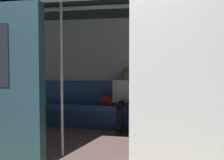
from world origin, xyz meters
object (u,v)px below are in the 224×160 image
(train_car, at_px, (103,47))
(grab_pole_door, at_px, (62,77))
(bench_seat, at_px, (120,111))
(person_seated, at_px, (126,95))
(handbag, at_px, (107,100))
(grab_pole_far, at_px, (132,77))
(book, at_px, (142,105))

(train_car, xyz_separation_m, grab_pole_door, (0.39, 0.76, -0.45))
(bench_seat, relative_size, person_seated, 2.72)
(person_seated, relative_size, handbag, 4.56)
(train_car, distance_m, handbag, 1.46)
(bench_seat, height_order, grab_pole_door, grab_pole_door)
(person_seated, distance_m, grab_pole_door, 1.87)
(train_car, relative_size, grab_pole_door, 2.94)
(handbag, relative_size, grab_pole_door, 0.12)
(grab_pole_door, xyz_separation_m, grab_pole_far, (-0.94, -0.06, 0.00))
(person_seated, relative_size, grab_pole_door, 0.55)
(person_seated, distance_m, grab_pole_far, 1.75)
(book, xyz_separation_m, grab_pole_door, (0.90, 1.85, 0.62))
(person_seated, bearing_deg, bench_seat, -21.81)
(person_seated, bearing_deg, handbag, -13.86)
(person_seated, bearing_deg, train_car, 77.82)
(train_car, xyz_separation_m, bench_seat, (-0.08, -1.02, -1.18))
(grab_pole_far, bearing_deg, train_car, -51.87)
(bench_seat, relative_size, book, 14.67)
(bench_seat, height_order, person_seated, person_seated)
(grab_pole_door, bearing_deg, train_car, -117.28)
(person_seated, bearing_deg, book, -157.93)
(bench_seat, xyz_separation_m, handbag, (0.27, -0.05, 0.19))
(handbag, bearing_deg, grab_pole_door, 83.59)
(train_car, bearing_deg, bench_seat, -94.37)
(book, bearing_deg, grab_pole_far, 113.39)
(book, distance_m, grab_pole_far, 1.89)
(book, height_order, grab_pole_far, grab_pole_far)
(bench_seat, xyz_separation_m, person_seated, (-0.13, 0.05, 0.33))
(bench_seat, distance_m, handbag, 0.33)
(book, relative_size, grab_pole_far, 0.10)
(bench_seat, height_order, grab_pole_far, grab_pole_far)
(grab_pole_far, bearing_deg, person_seated, -78.46)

